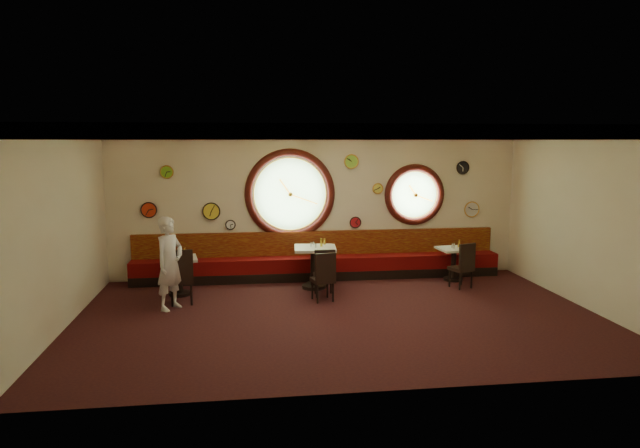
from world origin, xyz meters
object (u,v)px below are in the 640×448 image
(condiment_c_pepper, at_px, (321,244))
(table_d, at_px, (454,260))
(condiment_a_salt, at_px, (178,254))
(condiment_b_pepper, at_px, (316,246))
(condiment_b_salt, at_px, (311,244))
(condiment_a_bottle, at_px, (185,252))
(table_a, at_px, (179,271))
(chair_d, at_px, (464,263))
(condiment_b_bottle, at_px, (321,242))
(table_b, at_px, (314,262))
(waiter, at_px, (170,263))
(condiment_a_pepper, at_px, (177,255))
(condiment_c_bottle, at_px, (325,242))
(chair_c, at_px, (324,274))
(table_c, at_px, (318,261))
(condiment_c_salt, at_px, (313,244))
(chair_a, at_px, (181,273))
(condiment_d_bottle, at_px, (459,243))
(chair_b, at_px, (324,270))
(condiment_d_pepper, at_px, (454,246))
(condiment_d_salt, at_px, (452,246))

(condiment_c_pepper, bearing_deg, table_d, 1.22)
(condiment_a_salt, distance_m, condiment_c_pepper, 2.88)
(condiment_a_salt, bearing_deg, condiment_b_pepper, 0.15)
(condiment_b_salt, relative_size, condiment_a_bottle, 0.54)
(table_a, xyz_separation_m, chair_d, (5.71, -0.25, 0.07))
(condiment_b_bottle, bearing_deg, table_b, -164.38)
(table_b, xyz_separation_m, condiment_c_pepper, (0.17, 0.20, 0.33))
(condiment_b_salt, distance_m, waiter, 2.92)
(condiment_a_pepper, relative_size, condiment_c_bottle, 0.67)
(condiment_b_salt, relative_size, condiment_c_bottle, 0.55)
(chair_c, relative_size, waiter, 0.35)
(chair_c, relative_size, condiment_c_pepper, 6.19)
(table_c, height_order, condiment_b_pepper, condiment_b_pepper)
(chair_c, xyz_separation_m, condiment_a_pepper, (-2.78, 0.86, 0.26))
(table_b, distance_m, condiment_c_salt, 0.42)
(chair_a, height_order, condiment_b_salt, chair_a)
(table_a, bearing_deg, condiment_d_bottle, 5.10)
(table_d, distance_m, chair_b, 3.11)
(chair_b, height_order, condiment_a_salt, chair_b)
(condiment_b_pepper, bearing_deg, condiment_a_bottle, 179.41)
(condiment_d_pepper, relative_size, condiment_b_bottle, 0.67)
(chair_d, relative_size, condiment_a_pepper, 5.35)
(chair_d, xyz_separation_m, condiment_c_salt, (-3.01, 0.68, 0.33))
(table_c, bearing_deg, chair_a, -158.47)
(condiment_b_pepper, xyz_separation_m, condiment_a_bottle, (-2.59, 0.03, -0.07))
(table_b, distance_m, condiment_d_salt, 3.06)
(condiment_a_pepper, distance_m, condiment_c_bottle, 3.00)
(condiment_b_bottle, bearing_deg, table_a, -175.53)
(chair_b, xyz_separation_m, waiter, (-2.85, -0.42, 0.30))
(chair_d, bearing_deg, chair_b, 164.77)
(chair_a, bearing_deg, chair_c, -8.72)
(condiment_b_pepper, distance_m, condiment_d_pepper, 3.04)
(condiment_c_bottle, height_order, waiter, waiter)
(chair_b, xyz_separation_m, condiment_c_pepper, (0.05, 0.89, 0.33))
(chair_a, height_order, condiment_c_pepper, chair_a)
(waiter, bearing_deg, chair_a, 0.53)
(chair_c, distance_m, condiment_b_bottle, 1.13)
(condiment_d_salt, height_order, waiter, waiter)
(table_c, xyz_separation_m, chair_a, (-2.66, -1.05, 0.08))
(table_b, height_order, condiment_b_salt, condiment_b_salt)
(condiment_a_salt, xyz_separation_m, condiment_b_bottle, (2.85, 0.13, 0.15))
(chair_b, height_order, condiment_b_salt, condiment_b_salt)
(condiment_c_pepper, bearing_deg, table_c, -162.74)
(table_a, distance_m, condiment_a_salt, 0.33)
(condiment_b_salt, height_order, condiment_d_bottle, condiment_b_salt)
(condiment_a_salt, bearing_deg, table_c, 5.38)
(condiment_b_bottle, bearing_deg, condiment_a_pepper, -175.98)
(condiment_b_salt, relative_size, condiment_b_bottle, 0.54)
(table_d, height_order, condiment_c_salt, condiment_c_salt)
(chair_a, xyz_separation_m, waiter, (-0.16, -0.24, 0.24))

